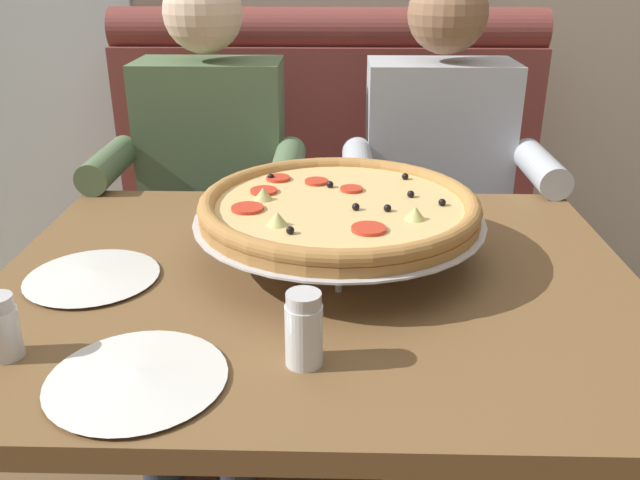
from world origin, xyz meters
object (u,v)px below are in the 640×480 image
object	(u,v)px
plate_near_left	(92,274)
diner_right	(440,183)
dining_table	(316,321)
shaker_oregano	(2,331)
diner_left	(208,181)
booth_bench	(325,246)
patio_chair	(84,126)
pizza	(339,208)
shaker_pepper_flakes	(304,334)
plate_near_right	(137,375)

from	to	relation	value
plate_near_left	diner_right	bearing A→B (deg)	43.55
plate_near_left	dining_table	bearing A→B (deg)	3.14
shaker_oregano	plate_near_left	distance (m)	0.25
diner_left	shaker_oregano	xyz separation A→B (m)	(-0.12, -0.93, 0.08)
diner_right	shaker_oregano	world-z (taller)	diner_right
booth_bench	patio_chair	distance (m)	1.64
diner_left	pizza	distance (m)	0.69
diner_right	shaker_oregano	distance (m)	1.20
pizza	diner_right	bearing A→B (deg)	64.05
diner_right	patio_chair	distance (m)	2.06
dining_table	plate_near_left	size ratio (longest dim) A/B	4.91
shaker_oregano	shaker_pepper_flakes	bearing A→B (deg)	-0.81
pizza	shaker_pepper_flakes	distance (m)	0.37
pizza	shaker_oregano	bearing A→B (deg)	-143.37
booth_bench	diner_right	size ratio (longest dim) A/B	1.12
booth_bench	patio_chair	bearing A→B (deg)	136.49
booth_bench	shaker_pepper_flakes	size ratio (longest dim) A/B	12.75
diner_left	plate_near_right	bearing A→B (deg)	-85.01
plate_near_left	pizza	bearing A→B (deg)	13.94
pizza	plate_near_right	bearing A→B (deg)	-123.46
shaker_pepper_flakes	plate_near_right	xyz separation A→B (m)	(-0.23, -0.05, -0.04)
shaker_oregano	plate_near_right	distance (m)	0.22
patio_chair	shaker_pepper_flakes	bearing A→B (deg)	-63.14
patio_chair	plate_near_right	bearing A→B (deg)	-68.15
diner_right	shaker_oregano	xyz separation A→B (m)	(-0.76, -0.93, 0.08)
dining_table	plate_near_left	distance (m)	0.41
dining_table	diner_left	bearing A→B (deg)	115.78
booth_bench	patio_chair	world-z (taller)	booth_bench
shaker_pepper_flakes	shaker_oregano	bearing A→B (deg)	179.19
patio_chair	dining_table	bearing A→B (deg)	-59.97
shaker_pepper_flakes	shaker_oregano	xyz separation A→B (m)	(-0.43, 0.01, -0.01)
shaker_pepper_flakes	plate_near_left	size ratio (longest dim) A/B	0.47
shaker_oregano	plate_near_left	bearing A→B (deg)	80.92
diner_left	diner_right	xyz separation A→B (m)	(0.64, 0.00, 0.00)
booth_bench	pizza	size ratio (longest dim) A/B	2.61
plate_near_left	plate_near_right	xyz separation A→B (m)	(0.17, -0.30, 0.00)
diner_right	plate_near_left	size ratio (longest dim) A/B	5.39
dining_table	diner_right	xyz separation A→B (m)	(0.32, 0.66, 0.05)
shaker_pepper_flakes	pizza	bearing A→B (deg)	82.46
diner_right	shaker_pepper_flakes	bearing A→B (deg)	-109.27
booth_bench	plate_near_right	distance (m)	1.33
booth_bench	dining_table	distance (m)	0.96
diner_left	patio_chair	xyz separation A→B (m)	(-0.87, 1.40, -0.19)
dining_table	pizza	bearing A→B (deg)	65.34
shaker_pepper_flakes	shaker_oregano	size ratio (longest dim) A/B	1.15
shaker_pepper_flakes	patio_chair	world-z (taller)	shaker_pepper_flakes
booth_bench	shaker_pepper_flakes	xyz separation A→B (m)	(-0.01, -1.20, 0.40)
shaker_pepper_flakes	plate_near_left	distance (m)	0.47
diner_left	shaker_oregano	size ratio (longest dim) A/B	13.14
diner_left	diner_right	bearing A→B (deg)	0.00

